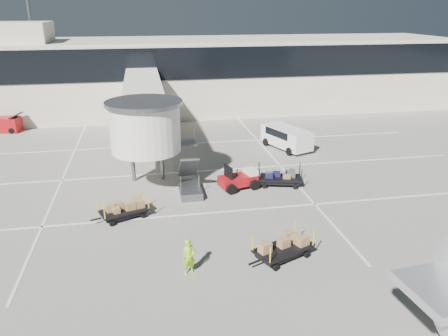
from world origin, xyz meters
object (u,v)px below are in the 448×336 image
(ground_worker, at_px, (189,257))
(box_cart_far, at_px, (126,210))
(baggage_tug, at_px, (239,179))
(box_cart_near, at_px, (284,248))
(minivan, at_px, (285,136))
(suitcase_cart, at_px, (279,178))
(belt_loader, at_px, (1,125))

(ground_worker, bearing_deg, box_cart_far, 97.29)
(baggage_tug, distance_m, box_cart_far, 7.96)
(box_cart_far, bearing_deg, baggage_tug, 1.88)
(box_cart_near, bearing_deg, minivan, 48.00)
(box_cart_near, bearing_deg, suitcase_cart, 50.29)
(box_cart_far, height_order, minivan, minivan)
(baggage_tug, distance_m, suitcase_cart, 2.79)
(baggage_tug, bearing_deg, ground_worker, -130.04)
(baggage_tug, height_order, ground_worker, ground_worker)
(ground_worker, height_order, belt_loader, belt_loader)
(baggage_tug, xyz_separation_m, belt_loader, (-19.72, 17.91, 0.09))
(belt_loader, bearing_deg, ground_worker, -50.10)
(box_cart_far, bearing_deg, belt_loader, 99.68)
(box_cart_near, xyz_separation_m, belt_loader, (-20.00, 26.76, 0.18))
(box_cart_far, xyz_separation_m, ground_worker, (2.95, -6.26, 0.36))
(baggage_tug, bearing_deg, box_cart_near, -102.98)
(suitcase_cart, xyz_separation_m, box_cart_far, (-10.13, -3.05, 0.01))
(suitcase_cart, bearing_deg, minivan, 83.78)
(baggage_tug, distance_m, box_cart_near, 8.85)
(belt_loader, bearing_deg, baggage_tug, -31.71)
(baggage_tug, xyz_separation_m, minivan, (5.76, 7.86, 0.47))
(box_cart_far, relative_size, minivan, 0.65)
(baggage_tug, distance_m, ground_worker, 10.32)
(baggage_tug, relative_size, belt_loader, 0.69)
(minivan, bearing_deg, baggage_tug, -147.38)
(ground_worker, bearing_deg, suitcase_cart, 34.41)
(baggage_tug, xyz_separation_m, box_cart_far, (-7.34, -3.08, -0.11))
(baggage_tug, distance_m, minivan, 9.76)
(suitcase_cart, bearing_deg, box_cart_far, -148.80)
(box_cart_near, bearing_deg, baggage_tug, 67.98)
(box_cart_near, distance_m, minivan, 17.59)
(suitcase_cart, xyz_separation_m, minivan, (2.97, 7.88, 0.58))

